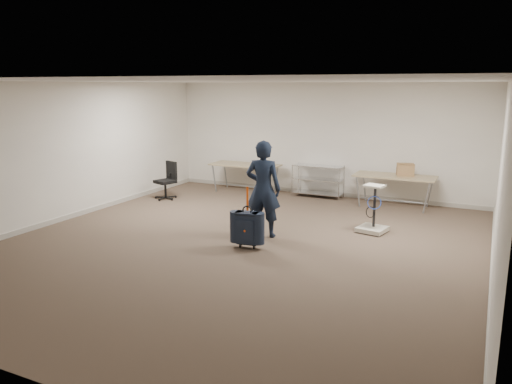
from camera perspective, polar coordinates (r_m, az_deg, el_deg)
The scene contains 10 objects.
ground at distance 8.79m, azimuth -1.85°, elevation -6.00°, with size 9.00×9.00×0.00m, color #443629.
room_shell at distance 9.97m, azimuth 1.82°, elevation -3.49°, with size 8.00×9.00×9.00m.
folding_table_left at distance 12.90m, azimuth -1.26°, elevation 2.97°, with size 1.80×0.75×0.73m.
folding_table_right at distance 11.70m, azimuth 15.57°, elevation 1.57°, with size 1.80×0.75×0.73m.
wire_shelf at distance 12.45m, azimuth 7.10°, elevation 1.43°, with size 1.22×0.47×0.80m.
person at distance 9.05m, azimuth 0.83°, elevation 0.35°, with size 0.65×0.42×1.77m, color black.
suitcase at distance 8.48m, azimuth -1.02°, elevation -4.11°, with size 0.42×0.27×1.07m.
office_chair at distance 12.38m, azimuth -10.17°, elevation 0.50°, with size 0.55×0.55×0.91m.
equipment_cart at distance 9.68m, azimuth 13.19°, elevation -3.13°, with size 0.58×0.58×0.91m.
cardboard_box at distance 11.73m, azimuth 16.70°, elevation 2.47°, with size 0.37×0.27×0.27m, color olive.
Camera 1 is at (3.87, -7.40, 2.74)m, focal length 35.00 mm.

